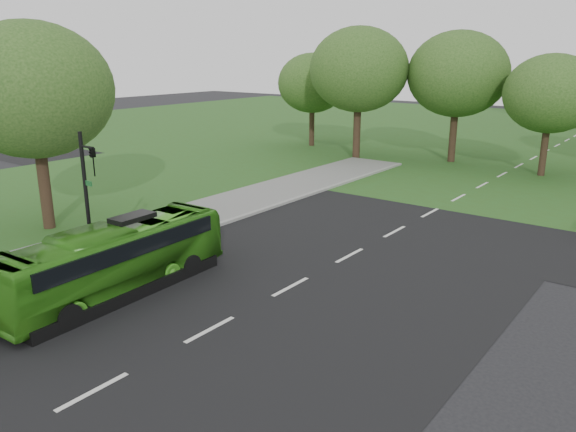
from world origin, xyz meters
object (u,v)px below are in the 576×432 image
Objects in this scene: tree_park_a at (359,70)px; tree_park_f at (312,83)px; tree_park_b at (458,74)px; bus at (115,260)px; tree_side_near at (33,90)px; tree_park_c at (551,94)px; traffic_light at (88,190)px.

tree_park_a is 1.24× the size of tree_park_f.
tree_park_f is at bearing -179.93° from tree_park_b.
tree_park_f is 33.51m from bus.
tree_side_near is 10.56m from bus.
traffic_light is at bearing -107.94° from tree_park_c.
bus is at bearing -16.95° from tree_side_near.
tree_park_b is 1.84× the size of traffic_light.
tree_park_f is at bearing 117.64° from traffic_light.
tree_park_f is (-19.74, 1.26, 0.05)m from tree_park_c.
tree_park_c is 30.76m from tree_side_near.
bus is at bearing -76.22° from tree_park_a.
bus is at bearing -89.67° from tree_park_b.
tree_park_f is at bearing 154.57° from tree_park_a.
tree_side_near is at bearing -107.23° from tree_park_b.
traffic_light is at bearing -70.42° from tree_park_f.
tree_park_a is 27.19m from traffic_light.
tree_park_c is 19.78m from tree_park_f.
tree_park_c is 1.53× the size of traffic_light.
tree_park_b reaches higher than tree_side_near.
tree_side_near is (-8.64, -27.87, -0.13)m from tree_park_b.
tree_park_f reaches higher than traffic_light.
tree_park_c is 30.31m from bus.
tree_park_f is 31.56m from traffic_light.
tree_park_c is at bearing 7.55° from tree_park_a.
tree_park_a reaches higher than bus.
traffic_light is at bearing -16.04° from tree_side_near.
tree_park_c is at bearing -3.65° from tree_park_f.
bus is (-6.62, -29.28, -4.22)m from tree_park_c.
tree_park_b is at bearing 0.07° from tree_park_f.
tree_park_c is at bearing 59.85° from tree_side_near.
tree_park_f is (-6.37, 3.03, -1.30)m from tree_park_a.
tree_park_b reaches higher than bus.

